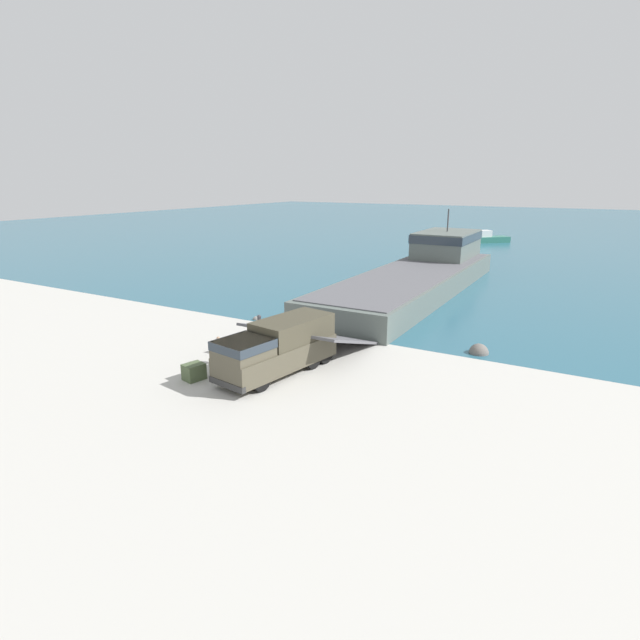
# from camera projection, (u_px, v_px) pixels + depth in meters

# --- Properties ---
(ground_plane) EXTENTS (240.00, 240.00, 0.00)m
(ground_plane) POSITION_uv_depth(u_px,v_px,m) (284.00, 363.00, 28.93)
(ground_plane) COLOR #B7B5AD
(water_surface) EXTENTS (240.00, 180.00, 0.01)m
(water_surface) POSITION_uv_depth(u_px,v_px,m) (527.00, 228.00, 109.37)
(water_surface) COLOR #285B70
(water_surface) RESTS_ON ground_plane
(landing_craft) EXTENTS (7.82, 37.19, 7.20)m
(landing_craft) POSITION_uv_depth(u_px,v_px,m) (422.00, 271.00, 48.48)
(landing_craft) COLOR #56605B
(landing_craft) RESTS_ON ground_plane
(military_truck) EXTENTS (3.66, 7.72, 2.88)m
(military_truck) POSITION_uv_depth(u_px,v_px,m) (277.00, 347.00, 27.01)
(military_truck) COLOR #4C4738
(military_truck) RESTS_ON ground_plane
(soldier_on_ramp) EXTENTS (0.37, 0.49, 1.65)m
(soldier_on_ramp) POSITION_uv_depth(u_px,v_px,m) (219.00, 348.00, 28.50)
(soldier_on_ramp) COLOR #3D4C33
(soldier_on_ramp) RESTS_ON ground_plane
(moored_boat_b) EXTENTS (7.34, 6.99, 2.05)m
(moored_boat_b) POSITION_uv_depth(u_px,v_px,m) (485.00, 238.00, 84.00)
(moored_boat_b) COLOR #2D7060
(moored_boat_b) RESTS_ON ground_plane
(mooring_bollard) EXTENTS (0.30, 0.30, 0.92)m
(mooring_bollard) POSITION_uv_depth(u_px,v_px,m) (259.00, 320.00, 35.80)
(mooring_bollard) COLOR #333338
(mooring_bollard) RESTS_ON ground_plane
(cargo_crate) EXTENTS (1.09, 1.22, 0.87)m
(cargo_crate) POSITION_uv_depth(u_px,v_px,m) (194.00, 372.00, 26.44)
(cargo_crate) COLOR #475638
(cargo_crate) RESTS_ON ground_plane
(shoreline_rock_a) EXTENTS (0.73, 0.73, 0.73)m
(shoreline_rock_a) POSITION_uv_depth(u_px,v_px,m) (266.00, 324.00, 36.83)
(shoreline_rock_a) COLOR #66605B
(shoreline_rock_a) RESTS_ON ground_plane
(shoreline_rock_b) EXTENTS (0.51, 0.51, 0.51)m
(shoreline_rock_b) POSITION_uv_depth(u_px,v_px,m) (256.00, 320.00, 37.89)
(shoreline_rock_b) COLOR gray
(shoreline_rock_b) RESTS_ON ground_plane
(shoreline_rock_c) EXTENTS (1.20, 1.20, 1.20)m
(shoreline_rock_c) POSITION_uv_depth(u_px,v_px,m) (479.00, 353.00, 30.54)
(shoreline_rock_c) COLOR #66605B
(shoreline_rock_c) RESTS_ON ground_plane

